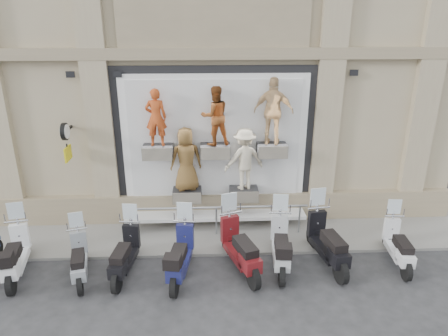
{
  "coord_description": "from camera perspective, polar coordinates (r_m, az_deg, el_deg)",
  "views": [
    {
      "loc": [
        -0.25,
        -7.74,
        5.68
      ],
      "look_at": [
        0.21,
        1.9,
        2.07
      ],
      "focal_mm": 32.0,
      "sensor_mm": 36.0,
      "label": 1
    }
  ],
  "objects": [
    {
      "name": "scooter_c",
      "position": [
        9.89,
        -20.14,
        -11.09
      ],
      "size": [
        0.93,
        1.82,
        1.42
      ],
      "primitive_type": null,
      "rotation": [
        0.0,
        0.0,
        0.26
      ],
      "color": "gray",
      "rests_on": "ground"
    },
    {
      "name": "clock_sign_bracket",
      "position": [
        11.21,
        -21.66,
        4.16
      ],
      "size": [
        0.1,
        0.8,
        1.02
      ],
      "color": "black",
      "rests_on": "ground"
    },
    {
      "name": "shop_vitrine",
      "position": [
        10.99,
        -0.66,
        3.05
      ],
      "size": [
        5.6,
        0.94,
        4.3
      ],
      "color": "black",
      "rests_on": "ground"
    },
    {
      "name": "scooter_h",
      "position": [
        10.02,
        14.63,
        -8.93
      ],
      "size": [
        0.95,
        2.21,
        1.73
      ],
      "primitive_type": null,
      "rotation": [
        0.0,
        0.0,
        0.16
      ],
      "color": "black",
      "rests_on": "ground"
    },
    {
      "name": "scooter_g",
      "position": [
        9.73,
        8.15,
        -9.73
      ],
      "size": [
        0.82,
        2.06,
        1.63
      ],
      "primitive_type": null,
      "rotation": [
        0.0,
        0.0,
        -0.12
      ],
      "color": "#ACAFB3",
      "rests_on": "ground"
    },
    {
      "name": "scooter_d",
      "position": [
        9.68,
        -14.08,
        -10.68
      ],
      "size": [
        0.77,
        1.94,
        1.53
      ],
      "primitive_type": null,
      "rotation": [
        0.0,
        0.0,
        -0.12
      ],
      "color": "black",
      "rests_on": "ground"
    },
    {
      "name": "sidewalk",
      "position": [
        11.34,
        -1.1,
        -9.33
      ],
      "size": [
        16.0,
        2.2,
        0.08
      ],
      "primitive_type": "cube",
      "color": "gray",
      "rests_on": "ground"
    },
    {
      "name": "building",
      "position": [
        14.74,
        -1.87,
        21.72
      ],
      "size": [
        14.0,
        8.6,
        12.0
      ],
      "primitive_type": null,
      "color": "tan",
      "rests_on": "ground"
    },
    {
      "name": "ground",
      "position": [
        9.6,
        -0.72,
        -15.78
      ],
      "size": [
        90.0,
        90.0,
        0.0
      ],
      "primitive_type": "plane",
      "color": "#2A2A2C",
      "rests_on": "ground"
    },
    {
      "name": "scooter_i",
      "position": [
        10.66,
        23.78,
        -9.06
      ],
      "size": [
        0.71,
        1.85,
        1.47
      ],
      "primitive_type": null,
      "rotation": [
        0.0,
        0.0,
        -0.1
      ],
      "color": "silver",
      "rests_on": "ground"
    },
    {
      "name": "guard_rail",
      "position": [
        11.05,
        -1.1,
        -7.68
      ],
      "size": [
        5.06,
        0.1,
        0.93
      ],
      "primitive_type": null,
      "color": "#9EA0A5",
      "rests_on": "ground"
    },
    {
      "name": "scooter_f",
      "position": [
        9.5,
        2.29,
        -9.98
      ],
      "size": [
        1.26,
        2.21,
        1.72
      ],
      "primitive_type": null,
      "rotation": [
        0.0,
        0.0,
        0.32
      ],
      "color": "#5C0F13",
      "rests_on": "ground"
    },
    {
      "name": "scooter_b",
      "position": [
        10.51,
        -27.82,
        -9.79
      ],
      "size": [
        0.96,
        2.04,
        1.6
      ],
      "primitive_type": null,
      "rotation": [
        0.0,
        0.0,
        0.21
      ],
      "color": "white",
      "rests_on": "ground"
    },
    {
      "name": "scooter_e",
      "position": [
        9.35,
        -6.29,
        -11.08
      ],
      "size": [
        0.85,
        2.04,
        1.61
      ],
      "primitive_type": null,
      "rotation": [
        0.0,
        0.0,
        -0.14
      ],
      "color": "#16184D",
      "rests_on": "ground"
    }
  ]
}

